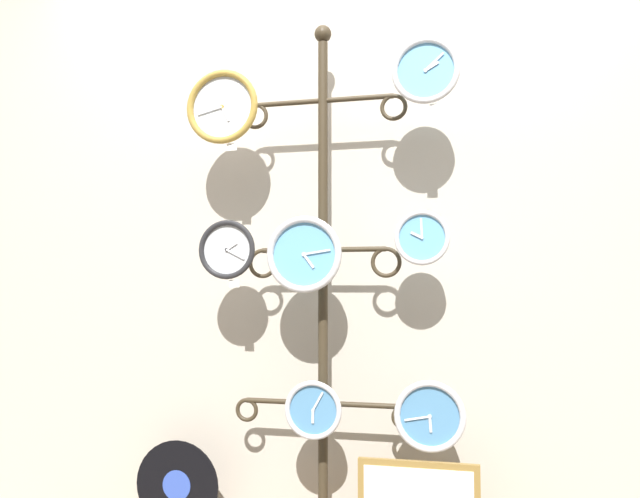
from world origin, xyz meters
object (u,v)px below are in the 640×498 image
Objects in this scene: clock_middle_right at (422,238)px; clock_bottom_center at (313,410)px; display_stand at (323,381)px; clock_top_right at (426,71)px; clock_middle_center at (304,254)px; clock_top_left at (223,107)px; clock_middle_left at (227,250)px; clock_bottom_right at (430,416)px; vinyl_record at (177,485)px.

clock_middle_right is 0.74m from clock_bottom_center.
display_stand is 8.33× the size of clock_top_right.
clock_top_left is at bearing 177.62° from clock_middle_center.
clock_top_right is at bearing -15.32° from display_stand.
clock_top_left is 1.29× the size of clock_middle_left.
clock_bottom_right is 0.73× the size of vinyl_record.
clock_top_right is at bearing 0.54° from clock_middle_center.
display_stand is 0.66m from clock_middle_right.
clock_bottom_center is 0.62× the size of vinyl_record.
clock_middle_right is at bearing -11.07° from display_stand.
clock_top_right is (0.40, -0.11, 1.13)m from display_stand.
clock_bottom_center is 0.65m from vinyl_record.
clock_top_right reaches higher than clock_middle_right.
clock_bottom_center is (-0.39, -0.03, -0.62)m from clock_middle_right.
clock_middle_right is (0.38, -0.07, 0.53)m from display_stand.
display_stand is 9.57× the size of clock_bottom_center.
clock_middle_center is 0.43m from clock_middle_right.
vinyl_record is (-0.20, 0.06, -1.47)m from clock_top_left.
clock_top_right is at bearing -89.26° from clock_bottom_right.
clock_middle_right is (0.43, 0.04, 0.06)m from clock_middle_center.
clock_bottom_right is (0.40, -0.08, -0.10)m from display_stand.
clock_middle_right reaches higher than clock_middle_left.
clock_middle_right reaches higher than clock_middle_center.
clock_middle_left is at bearing 177.89° from clock_middle_center.
display_stand is at bearing 16.46° from clock_middle_left.
clock_bottom_center is (0.37, -0.01, -1.14)m from clock_top_left.
display_stand is at bearing 169.33° from clock_bottom_right.
clock_middle_left is 0.96m from clock_bottom_right.
clock_middle_left is (0.03, -0.00, -0.55)m from clock_top_left.
clock_top_right reaches higher than clock_bottom_right.
display_stand is 0.49m from clock_middle_center.
clock_middle_left is 0.66× the size of vinyl_record.
clock_bottom_right reaches higher than vinyl_record.
display_stand is at bearing 15.02° from clock_top_left.
clock_middle_left is 0.68m from clock_bottom_center.
clock_bottom_center is at bearing -6.56° from vinyl_record.
clock_top_right is 1.83m from vinyl_record.
clock_middle_left reaches higher than clock_bottom_right.
clock_middle_right reaches higher than clock_bottom_center.
clock_middle_center reaches higher than clock_bottom_right.
display_stand reaches higher than clock_middle_right.
clock_bottom_center is (0.34, -0.00, -0.59)m from clock_middle_left.
display_stand is at bearing 68.98° from clock_middle_center.
clock_bottom_right is (0.45, 0.04, -0.57)m from clock_middle_center.
clock_middle_center reaches higher than clock_middle_left.
clock_top_right is (0.78, -0.01, 0.08)m from clock_top_left.
clock_top_left is 1.38× the size of clock_bottom_center.
clock_bottom_right is at bearing -3.22° from clock_middle_right.
clock_bottom_center is (0.03, 0.01, -0.56)m from clock_middle_center.
display_stand reaches higher than clock_bottom_right.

